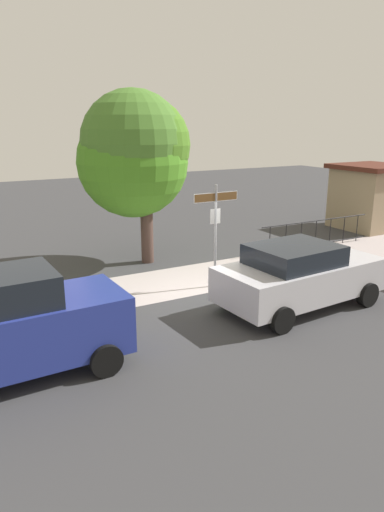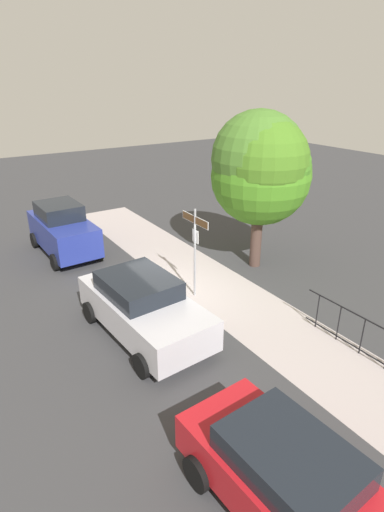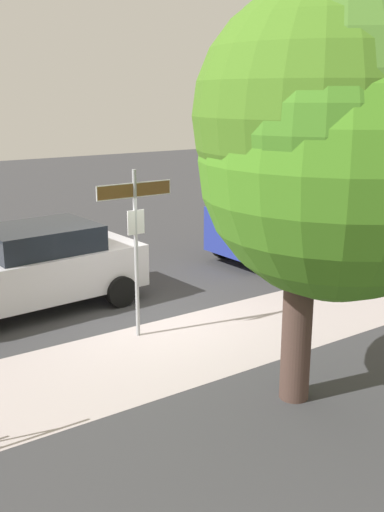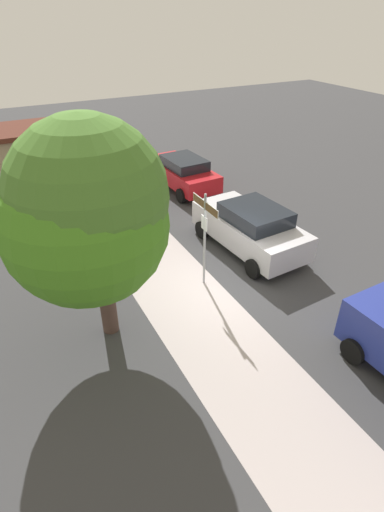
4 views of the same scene
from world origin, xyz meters
name	(u,v)px [view 1 (image 1 of 4)]	position (x,y,z in m)	size (l,w,h in m)	color
ground_plane	(207,293)	(0.00, 0.00, 0.00)	(60.00, 60.00, 0.00)	#38383A
sidewalk_strip	(239,270)	(2.00, 1.30, 0.00)	(24.00, 2.60, 0.00)	#B0A3A2
street_sign	(216,217)	(0.50, 0.40, 2.06)	(1.41, 0.07, 2.98)	#9EA0A5
shade_tree	(137,151)	(-0.41, 3.87, 3.73)	(3.67, 3.65, 5.69)	#49352D
car_blue	(15,326)	(-5.38, -2.11, 1.02)	(4.08, 2.04, 2.06)	navy
car_silver	(299,275)	(1.56, -1.99, 0.87)	(4.54, 2.38, 1.69)	silver
iron_fence	(316,233)	(6.18, 2.30, 0.57)	(5.14, 0.04, 1.07)	black
utility_shed	(370,196)	(10.75, 3.80, 1.45)	(3.02, 2.99, 2.84)	#998466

